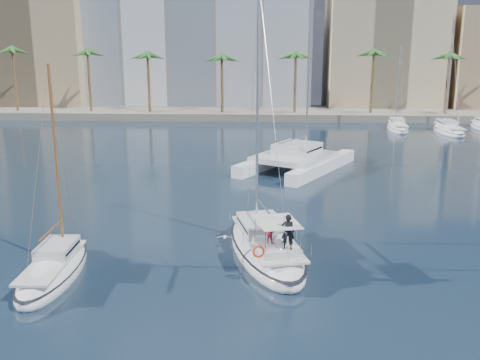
{
  "coord_description": "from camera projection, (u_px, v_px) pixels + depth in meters",
  "views": [
    {
      "loc": [
        1.58,
        -29.6,
        11.49
      ],
      "look_at": [
        -0.07,
        1.5,
        3.72
      ],
      "focal_mm": 40.0,
      "sensor_mm": 36.0,
      "label": 1
    }
  ],
  "objects": [
    {
      "name": "ground",
      "position": [
        240.0,
        247.0,
        31.55
      ],
      "size": [
        160.0,
        160.0,
        0.0
      ],
      "primitive_type": "plane",
      "color": "black",
      "rests_on": "ground"
    },
    {
      "name": "building_modern",
      "position": [
        196.0,
        33.0,
        99.5
      ],
      "size": [
        42.0,
        16.0,
        28.0
      ],
      "primitive_type": "cube",
      "color": "white",
      "rests_on": "ground"
    },
    {
      "name": "building_tan_left",
      "position": [
        31.0,
        50.0,
        97.89
      ],
      "size": [
        22.0,
        14.0,
        22.0
      ],
      "primitive_type": "cube",
      "color": "tan",
      "rests_on": "ground"
    },
    {
      "name": "seagull",
      "position": [
        225.0,
        237.0,
        31.28
      ],
      "size": [
        0.95,
        0.41,
        0.18
      ],
      "color": "silver",
      "rests_on": "ground"
    },
    {
      "name": "palm_left",
      "position": [
        48.0,
        55.0,
        86.03
      ],
      "size": [
        3.6,
        3.6,
        12.3
      ],
      "color": "brown",
      "rests_on": "ground"
    },
    {
      "name": "moored_yacht_a",
      "position": [
        397.0,
        130.0,
        76.06
      ],
      "size": [
        3.37,
        9.52,
        11.9
      ],
      "primitive_type": null,
      "rotation": [
        0.0,
        0.0,
        -0.07
      ],
      "color": "white",
      "rests_on": "ground"
    },
    {
      "name": "catamaran",
      "position": [
        296.0,
        157.0,
        51.44
      ],
      "size": [
        12.24,
        14.77,
        19.13
      ],
      "rotation": [
        0.0,
        0.0,
        -0.51
      ],
      "color": "white",
      "rests_on": "ground"
    },
    {
      "name": "moored_yacht_b",
      "position": [
        448.0,
        132.0,
        73.79
      ],
      "size": [
        3.32,
        10.83,
        13.72
      ],
      "primitive_type": null,
      "rotation": [
        0.0,
        0.0,
        -0.02
      ],
      "color": "white",
      "rests_on": "ground"
    },
    {
      "name": "palm_centre",
      "position": [
        259.0,
        55.0,
        84.28
      ],
      "size": [
        3.6,
        3.6,
        12.3
      ],
      "color": "brown",
      "rests_on": "ground"
    },
    {
      "name": "main_sloop",
      "position": [
        266.0,
        247.0,
        30.15
      ],
      "size": [
        6.01,
        11.25,
        15.94
      ],
      "rotation": [
        0.0,
        0.0,
        0.25
      ],
      "color": "white",
      "rests_on": "ground"
    },
    {
      "name": "quay",
      "position": [
        259.0,
        113.0,
        90.5
      ],
      "size": [
        120.0,
        14.0,
        1.2
      ],
      "primitive_type": "cube",
      "color": "gray",
      "rests_on": "ground"
    },
    {
      "name": "building_beige",
      "position": [
        383.0,
        55.0,
        95.82
      ],
      "size": [
        20.0,
        14.0,
        20.0
      ],
      "primitive_type": "cube",
      "color": "beige",
      "rests_on": "ground"
    },
    {
      "name": "palm_right",
      "position": [
        479.0,
        55.0,
        82.54
      ],
      "size": [
        3.6,
        3.6,
        12.3
      ],
      "color": "brown",
      "rests_on": "ground"
    },
    {
      "name": "small_sloop",
      "position": [
        54.0,
        270.0,
        27.29
      ],
      "size": [
        2.74,
        7.97,
        11.34
      ],
      "rotation": [
        0.0,
        0.0,
        0.03
      ],
      "color": "white",
      "rests_on": "ground"
    }
  ]
}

